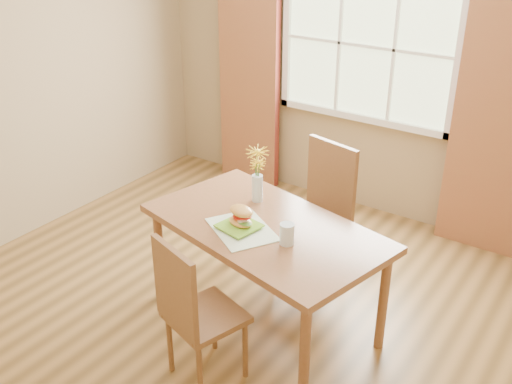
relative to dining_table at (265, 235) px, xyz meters
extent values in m
cube|color=olive|center=(-0.26, 0.05, -0.69)|extent=(4.20, 3.80, 0.02)
cube|color=#98815B|center=(-0.26, 1.96, 0.67)|extent=(4.20, 0.02, 2.70)
cube|color=#98815B|center=(-2.37, 0.05, 0.67)|extent=(0.02, 3.80, 2.70)
cube|color=beige|center=(-0.26, 1.93, 0.82)|extent=(1.50, 0.02, 1.20)
cube|color=white|center=(-0.26, 1.90, 0.19)|extent=(1.62, 0.04, 0.06)
cube|color=white|center=(-1.04, 1.90, 0.82)|extent=(0.06, 0.04, 1.32)
cube|color=white|center=(0.52, 1.90, 0.82)|extent=(0.06, 0.04, 1.32)
cube|color=white|center=(-0.26, 1.91, 0.82)|extent=(1.50, 0.03, 0.02)
cube|color=maroon|center=(-1.41, 1.83, 0.42)|extent=(0.65, 0.08, 2.20)
cube|color=maroon|center=(0.89, 1.83, 0.42)|extent=(0.65, 0.08, 2.20)
cube|color=brown|center=(0.00, 0.00, 0.05)|extent=(1.70, 1.19, 0.05)
cylinder|color=brown|center=(-0.76, -0.20, -0.32)|extent=(0.06, 0.06, 0.71)
cylinder|color=brown|center=(0.60, -0.50, -0.32)|extent=(0.06, 0.06, 0.71)
cylinder|color=brown|center=(-0.60, 0.50, -0.32)|extent=(0.06, 0.06, 0.71)
cylinder|color=brown|center=(0.76, 0.20, -0.32)|extent=(0.06, 0.06, 0.71)
cube|color=brown|center=(0.00, -0.62, -0.25)|extent=(0.50, 0.50, 0.04)
cube|color=brown|center=(-0.05, -0.79, 0.03)|extent=(0.39, 0.15, 0.52)
cylinder|color=brown|center=(-0.20, -0.73, -0.47)|extent=(0.03, 0.03, 0.41)
cylinder|color=brown|center=(0.11, -0.82, -0.47)|extent=(0.03, 0.03, 0.41)
cylinder|color=brown|center=(-0.11, -0.42, -0.47)|extent=(0.03, 0.03, 0.41)
cylinder|color=brown|center=(0.20, -0.51, -0.47)|extent=(0.03, 0.03, 0.41)
cube|color=brown|center=(0.00, 0.62, -0.20)|extent=(0.53, 0.53, 0.04)
cube|color=brown|center=(0.05, 0.81, 0.10)|extent=(0.44, 0.14, 0.57)
cylinder|color=brown|center=(-0.22, 0.49, -0.45)|extent=(0.04, 0.04, 0.45)
cylinder|color=brown|center=(0.13, 0.40, -0.45)|extent=(0.04, 0.04, 0.45)
cylinder|color=brown|center=(-0.13, 0.84, -0.45)|extent=(0.04, 0.04, 0.45)
cylinder|color=brown|center=(0.22, 0.75, -0.45)|extent=(0.04, 0.04, 0.45)
cube|color=beige|center=(-0.08, -0.14, 0.08)|extent=(0.56, 0.51, 0.01)
cube|color=#73B52D|center=(-0.11, -0.14, 0.09)|extent=(0.27, 0.27, 0.01)
ellipsoid|color=#E3BC4D|center=(-0.11, -0.12, 0.12)|extent=(0.20, 0.15, 0.05)
ellipsoid|color=#4C8C2D|center=(-0.06, -0.14, 0.13)|extent=(0.10, 0.06, 0.01)
cylinder|color=red|center=(-0.11, -0.12, 0.16)|extent=(0.09, 0.09, 0.01)
cylinder|color=red|center=(-0.08, -0.11, 0.16)|extent=(0.09, 0.09, 0.01)
ellipsoid|color=#E3BC4D|center=(-0.10, -0.12, 0.20)|extent=(0.20, 0.15, 0.06)
cylinder|color=silver|center=(0.24, -0.12, 0.14)|extent=(0.09, 0.09, 0.13)
cylinder|color=silver|center=(0.24, -0.12, 0.13)|extent=(0.08, 0.08, 0.11)
cylinder|color=silver|center=(-0.23, 0.25, 0.17)|extent=(0.08, 0.08, 0.19)
cylinder|color=silver|center=(-0.23, 0.25, 0.13)|extent=(0.07, 0.07, 0.09)
cylinder|color=#3D7028|center=(-0.23, 0.25, 0.26)|extent=(0.01, 0.01, 0.36)
cylinder|color=#3D7028|center=(-0.22, 0.24, 0.23)|extent=(0.01, 0.01, 0.29)
cylinder|color=#3D7028|center=(-0.24, 0.26, 0.20)|extent=(0.01, 0.01, 0.25)
camera|label=1|loc=(1.83, -2.76, 1.95)|focal=42.00mm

